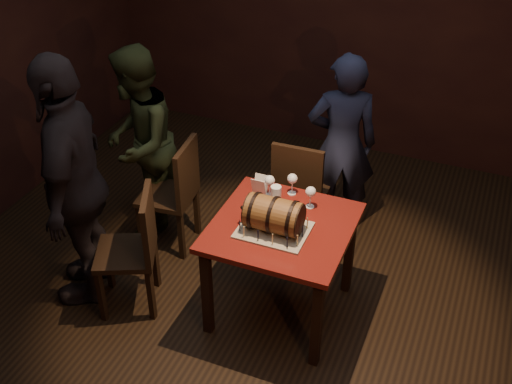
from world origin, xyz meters
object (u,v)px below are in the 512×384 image
wine_glass_mid (292,180)px  wine_glass_right (311,193)px  wine_glass_left (270,181)px  chair_back (300,187)px  chair_left_rear (176,190)px  person_left_rear (138,142)px  person_back (342,145)px  barrel_cake (274,215)px  pub_table (282,238)px  chair_left_front (136,245)px  person_left_front (74,183)px  pint_of_ale (276,196)px

wine_glass_mid → wine_glass_right: size_ratio=1.00×
wine_glass_left → chair_back: chair_back is taller
chair_left_rear → person_left_rear: (-0.39, 0.15, 0.26)m
wine_glass_left → person_back: person_back is taller
barrel_cake → chair_back: 0.95m
wine_glass_mid → chair_left_rear: bearing=178.2°
pub_table → chair_left_front: chair_left_front is taller
person_back → barrel_cake: bearing=64.4°
chair_left_rear → person_left_front: bearing=-117.3°
barrel_cake → chair_left_front: barrel_cake is taller
chair_back → chair_left_rear: bearing=-155.6°
chair_left_rear → pint_of_ale: bearing=-12.7°
wine_glass_mid → person_back: size_ratio=0.11×
pub_table → chair_back: (-0.14, 0.79, -0.12)m
wine_glass_left → person_left_rear: bearing=167.9°
wine_glass_left → person_left_front: bearing=-153.3°
wine_glass_mid → wine_glass_right: (0.17, -0.11, 0.00)m
pint_of_ale → person_left_rear: person_left_rear is taller
wine_glass_mid → chair_left_front: 1.16m
wine_glass_right → pint_of_ale: bearing=-163.3°
wine_glass_right → person_left_rear: (-1.51, 0.28, -0.09)m
wine_glass_mid → person_left_front: size_ratio=0.09×
chair_back → person_left_front: size_ratio=0.50×
person_left_rear → person_back: bearing=95.3°
wine_glass_mid → chair_left_rear: (-0.95, 0.03, -0.34)m
chair_left_rear → person_left_rear: person_left_rear is taller
barrel_cake → chair_left_rear: 1.15m
wine_glass_right → pint_of_ale: (-0.22, -0.07, -0.05)m
wine_glass_mid → person_left_front: (-1.31, -0.67, 0.06)m
wine_glass_mid → wine_glass_right: 0.20m
chair_back → person_back: person_back is taller
wine_glass_left → wine_glass_right: size_ratio=1.00×
wine_glass_right → person_back: size_ratio=0.11×
barrel_cake → wine_glass_mid: size_ratio=2.55×
wine_glass_right → pub_table: bearing=-111.3°
pub_table → wine_glass_right: bearing=68.7°
wine_glass_right → chair_left_rear: bearing=173.1°
barrel_cake → person_back: (0.10, 1.23, -0.12)m
wine_glass_mid → pub_table: bearing=-80.0°
pint_of_ale → pub_table: bearing=-58.5°
wine_glass_left → person_left_front: person_left_front is taller
pub_table → wine_glass_left: wine_glass_left is taller
chair_back → chair_left_front: 1.36m
pint_of_ale → person_back: bearing=78.6°
pint_of_ale → chair_left_front: bearing=-148.7°
pub_table → barrel_cake: bearing=-111.1°
pint_of_ale → chair_back: 0.67m
wine_glass_mid → pint_of_ale: size_ratio=1.07×
pub_table → person_left_rear: (-1.41, 0.55, 0.14)m
pub_table → wine_glass_mid: 0.44m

